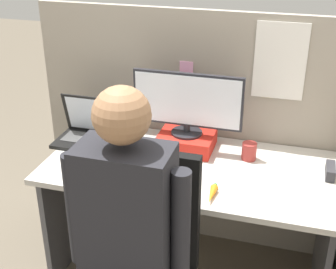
{
  "coord_description": "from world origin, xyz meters",
  "views": [
    {
      "loc": [
        0.47,
        -1.66,
        1.9
      ],
      "look_at": [
        -0.07,
        0.18,
        0.96
      ],
      "focal_mm": 50.0,
      "sensor_mm": 36.0,
      "label": 1
    }
  ],
  "objects": [
    {
      "name": "cubicle_panel_back",
      "position": [
        0.0,
        0.75,
        0.72
      ],
      "size": [
        1.98,
        0.05,
        1.42
      ],
      "color": "gray",
      "rests_on": "ground"
    },
    {
      "name": "desk",
      "position": [
        0.0,
        0.36,
        0.54
      ],
      "size": [
        1.48,
        0.72,
        0.71
      ],
      "color": "beige",
      "rests_on": "ground"
    },
    {
      "name": "paper_box",
      "position": [
        -0.06,
        0.54,
        0.76
      ],
      "size": [
        0.29,
        0.25,
        0.09
      ],
      "color": "red",
      "rests_on": "desk"
    },
    {
      "name": "monitor",
      "position": [
        -0.06,
        0.54,
        0.98
      ],
      "size": [
        0.59,
        0.17,
        0.34
      ],
      "color": "#232328",
      "rests_on": "paper_box"
    },
    {
      "name": "laptop",
      "position": [
        -0.6,
        0.47,
        0.76
      ],
      "size": [
        0.37,
        0.24,
        0.25
      ],
      "color": "black",
      "rests_on": "desk"
    },
    {
      "name": "mouse",
      "position": [
        -0.33,
        0.23,
        0.73
      ],
      "size": [
        0.08,
        0.05,
        0.03
      ],
      "color": "gray",
      "rests_on": "desk"
    },
    {
      "name": "stapler",
      "position": [
        0.68,
        0.45,
        0.74
      ],
      "size": [
        0.04,
        0.13,
        0.06
      ],
      "color": "#2D2D33",
      "rests_on": "desk"
    },
    {
      "name": "carrot_toy",
      "position": [
        0.16,
        0.1,
        0.73
      ],
      "size": [
        0.04,
        0.15,
        0.04
      ],
      "color": "orange",
      "rests_on": "desk"
    },
    {
      "name": "person",
      "position": [
        -0.07,
        -0.41,
        0.8
      ],
      "size": [
        0.48,
        0.44,
        1.39
      ],
      "color": "black",
      "rests_on": "ground"
    },
    {
      "name": "coffee_mug",
      "position": [
        0.28,
        0.51,
        0.76
      ],
      "size": [
        0.08,
        0.08,
        0.09
      ],
      "color": "#A3332D",
      "rests_on": "desk"
    }
  ]
}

